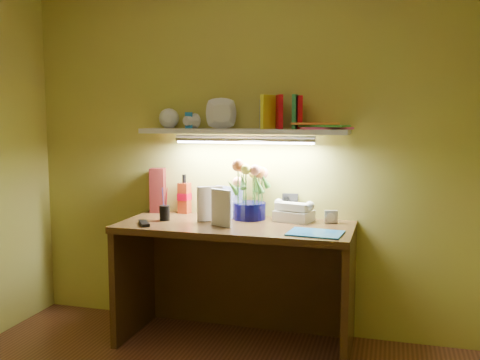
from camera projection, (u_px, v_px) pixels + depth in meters
name	position (u px, v px, depth m)	size (l,w,h in m)	color
desk	(235.00, 284.00, 3.25)	(1.40, 0.60, 0.75)	#3E2411
flower_bouquet	(249.00, 190.00, 3.34)	(0.23, 0.23, 0.37)	#060533
telephone	(294.00, 211.00, 3.28)	(0.22, 0.16, 0.13)	beige
desk_clock	(331.00, 217.00, 3.22)	(0.08, 0.04, 0.08)	#AFB0B4
whisky_bottle	(184.00, 194.00, 3.55)	(0.07, 0.07, 0.26)	#A02F11
whisky_box	(158.00, 190.00, 3.58)	(0.10, 0.10, 0.30)	#521410
pen_cup	(165.00, 208.00, 3.31)	(0.06, 0.06, 0.16)	black
art_card	(228.00, 202.00, 3.40)	(0.20, 0.04, 0.20)	white
tv_remote	(144.00, 223.00, 3.18)	(0.04, 0.16, 0.02)	black
blue_folder	(315.00, 233.00, 2.93)	(0.29, 0.21, 0.01)	#1D71BB
desk_book_a	(197.00, 204.00, 3.25)	(0.16, 0.02, 0.22)	white
desk_book_b	(211.00, 206.00, 3.17)	(0.16, 0.02, 0.22)	silver
wall_shelf	(245.00, 125.00, 3.30)	(1.32, 0.34, 0.24)	silver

